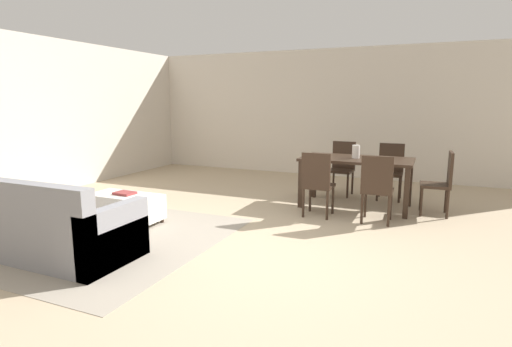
# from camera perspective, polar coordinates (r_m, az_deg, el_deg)

# --- Properties ---
(ground_plane) EXTENTS (10.80, 10.80, 0.00)m
(ground_plane) POSITION_cam_1_polar(r_m,az_deg,el_deg) (4.44, -1.25, -11.27)
(ground_plane) COLOR tan
(wall_back) EXTENTS (9.00, 0.12, 2.70)m
(wall_back) POSITION_cam_1_polar(r_m,az_deg,el_deg) (8.92, 12.54, 8.20)
(wall_back) COLOR beige
(wall_back) RESTS_ON ground_plane
(area_rug) EXTENTS (3.00, 2.80, 0.01)m
(area_rug) POSITION_cam_1_polar(r_m,az_deg,el_deg) (5.37, -21.76, -8.10)
(area_rug) COLOR gray
(area_rug) RESTS_ON ground_plane
(couch) EXTENTS (1.91, 0.87, 0.86)m
(couch) POSITION_cam_1_polar(r_m,az_deg,el_deg) (4.86, -27.32, -6.89)
(couch) COLOR gray
(couch) RESTS_ON ground_plane
(ottoman_table) EXTENTS (0.98, 0.48, 0.39)m
(ottoman_table) POSITION_cam_1_polar(r_m,az_deg,el_deg) (5.74, -17.77, -4.41)
(ottoman_table) COLOR silver
(ottoman_table) RESTS_ON ground_plane
(dining_table) EXTENTS (1.64, 0.86, 0.76)m
(dining_table) POSITION_cam_1_polar(r_m,az_deg,el_deg) (6.39, 13.88, 1.25)
(dining_table) COLOR #332319
(dining_table) RESTS_ON ground_plane
(dining_chair_near_left) EXTENTS (0.40, 0.40, 0.92)m
(dining_chair_near_left) POSITION_cam_1_polar(r_m,az_deg,el_deg) (5.73, 8.58, -1.03)
(dining_chair_near_left) COLOR #332319
(dining_chair_near_left) RESTS_ON ground_plane
(dining_chair_near_right) EXTENTS (0.41, 0.41, 0.92)m
(dining_chair_near_right) POSITION_cam_1_polar(r_m,az_deg,el_deg) (5.60, 16.59, -1.60)
(dining_chair_near_right) COLOR #332319
(dining_chair_near_right) RESTS_ON ground_plane
(dining_chair_far_left) EXTENTS (0.42, 0.42, 0.92)m
(dining_chair_far_left) POSITION_cam_1_polar(r_m,az_deg,el_deg) (7.23, 11.97, 1.19)
(dining_chair_far_left) COLOR #332319
(dining_chair_far_left) RESTS_ON ground_plane
(dining_chair_far_right) EXTENTS (0.41, 0.41, 0.92)m
(dining_chair_far_right) POSITION_cam_1_polar(r_m,az_deg,el_deg) (7.11, 18.31, 0.75)
(dining_chair_far_right) COLOR #332319
(dining_chair_far_right) RESTS_ON ground_plane
(dining_chair_head_east) EXTENTS (0.42, 0.42, 0.92)m
(dining_chair_head_east) POSITION_cam_1_polar(r_m,az_deg,el_deg) (6.33, 24.58, -0.78)
(dining_chair_head_east) COLOR #332319
(dining_chair_head_east) RESTS_ON ground_plane
(vase_centerpiece) EXTENTS (0.11, 0.11, 0.20)m
(vase_centerpiece) POSITION_cam_1_polar(r_m,az_deg,el_deg) (6.36, 13.81, 3.00)
(vase_centerpiece) COLOR silver
(vase_centerpiece) RESTS_ON dining_table
(book_on_ottoman) EXTENTS (0.27, 0.21, 0.03)m
(book_on_ottoman) POSITION_cam_1_polar(r_m,az_deg,el_deg) (5.71, -17.89, -2.63)
(book_on_ottoman) COLOR maroon
(book_on_ottoman) RESTS_ON ottoman_table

